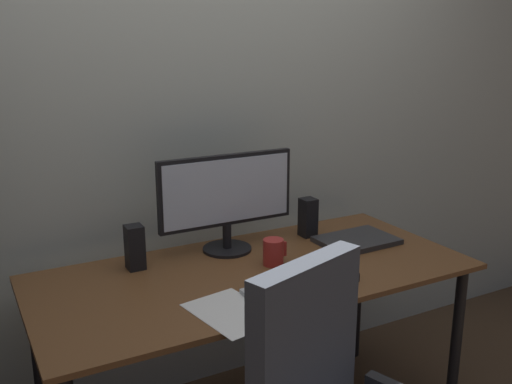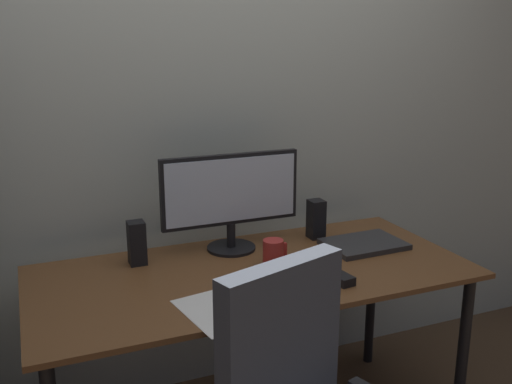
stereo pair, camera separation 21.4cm
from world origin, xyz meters
The scene contains 10 objects.
back_wall centered at (0.00, 0.55, 1.30)m, with size 6.40×0.10×2.60m, color beige.
desk centered at (0.00, 0.00, 0.66)m, with size 1.64×0.76×0.74m.
monitor centered at (0.00, 0.24, 0.97)m, with size 0.57×0.20×0.40m.
keyboard centered at (0.00, -0.21, 0.75)m, with size 0.29×0.11×0.02m, color #B7BABC.
mouse centered at (0.24, -0.23, 0.76)m, with size 0.06×0.10×0.03m, color black.
coffee_mug centered at (0.09, 0.01, 0.79)m, with size 0.10×0.08×0.10m.
laptop centered at (0.52, 0.05, 0.75)m, with size 0.32×0.23×0.02m, color #2D2D30.
speaker_left centered at (-0.39, 0.23, 0.82)m, with size 0.06×0.07×0.17m, color black.
speaker_right centered at (0.39, 0.23, 0.82)m, with size 0.06×0.07×0.17m, color black.
paper_sheet centered at (-0.23, -0.27, 0.74)m, with size 0.21×0.30×0.00m, color white.
Camera 1 is at (-0.96, -1.77, 1.58)m, focal length 40.37 mm.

